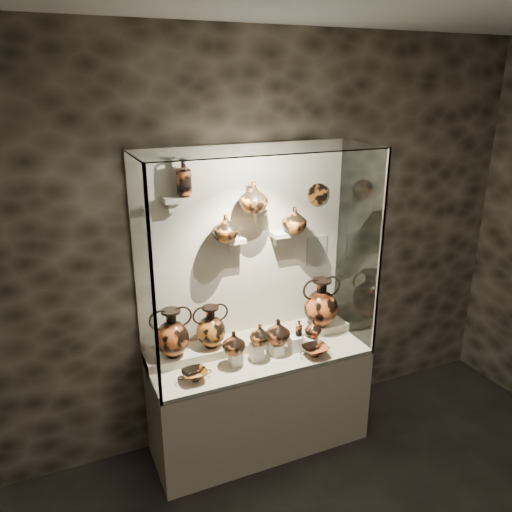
{
  "coord_description": "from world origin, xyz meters",
  "views": [
    {
      "loc": [
        -1.38,
        -0.91,
        2.82
      ],
      "look_at": [
        0.01,
        2.27,
        1.61
      ],
      "focal_mm": 35.0,
      "sensor_mm": 36.0,
      "label": 1
    }
  ],
  "objects_px": {
    "amphora_left": "(172,333)",
    "kylix_left": "(195,374)",
    "lekythos_small": "(299,327)",
    "kylix_right": "(315,350)",
    "jug_b": "(260,334)",
    "jug_e": "(313,328)",
    "amphora_mid": "(211,326)",
    "jug_c": "(278,331)",
    "ovoid_vase_a": "(226,228)",
    "jug_a": "(234,343)",
    "lekythos_tall": "(184,176)",
    "ovoid_vase_c": "(294,220)",
    "amphora_right": "(321,302)",
    "ovoid_vase_b": "(253,197)"
  },
  "relations": [
    {
      "from": "kylix_right",
      "to": "ovoid_vase_c",
      "type": "xyz_separation_m",
      "value": [
        -0.0,
        0.38,
        0.94
      ]
    },
    {
      "from": "amphora_left",
      "to": "jug_e",
      "type": "height_order",
      "value": "amphora_left"
    },
    {
      "from": "kylix_left",
      "to": "ovoid_vase_a",
      "type": "relative_size",
      "value": 1.16
    },
    {
      "from": "jug_b",
      "to": "lekythos_tall",
      "type": "distance_m",
      "value": 1.29
    },
    {
      "from": "jug_b",
      "to": "jug_c",
      "type": "height_order",
      "value": "jug_b"
    },
    {
      "from": "ovoid_vase_a",
      "to": "ovoid_vase_c",
      "type": "relative_size",
      "value": 0.99
    },
    {
      "from": "amphora_left",
      "to": "lekythos_small",
      "type": "xyz_separation_m",
      "value": [
        0.95,
        -0.19,
        -0.07
      ]
    },
    {
      "from": "lekythos_tall",
      "to": "ovoid_vase_b",
      "type": "height_order",
      "value": "lekythos_tall"
    },
    {
      "from": "ovoid_vase_c",
      "to": "lekythos_tall",
      "type": "bearing_deg",
      "value": 169.42
    },
    {
      "from": "amphora_right",
      "to": "jug_e",
      "type": "bearing_deg",
      "value": -129.68
    },
    {
      "from": "amphora_right",
      "to": "lekythos_small",
      "type": "distance_m",
      "value": 0.35
    },
    {
      "from": "amphora_left",
      "to": "ovoid_vase_a",
      "type": "relative_size",
      "value": 1.87
    },
    {
      "from": "jug_b",
      "to": "ovoid_vase_c",
      "type": "relative_size",
      "value": 0.81
    },
    {
      "from": "jug_b",
      "to": "jug_e",
      "type": "distance_m",
      "value": 0.48
    },
    {
      "from": "jug_c",
      "to": "kylix_left",
      "type": "height_order",
      "value": "jug_c"
    },
    {
      "from": "amphora_right",
      "to": "jug_a",
      "type": "height_order",
      "value": "amphora_right"
    },
    {
      "from": "kylix_right",
      "to": "lekythos_tall",
      "type": "relative_size",
      "value": 0.83
    },
    {
      "from": "ovoid_vase_a",
      "to": "ovoid_vase_b",
      "type": "height_order",
      "value": "ovoid_vase_b"
    },
    {
      "from": "jug_b",
      "to": "ovoid_vase_b",
      "type": "xyz_separation_m",
      "value": [
        0.06,
        0.25,
        0.99
      ]
    },
    {
      "from": "amphora_left",
      "to": "kylix_left",
      "type": "relative_size",
      "value": 1.61
    },
    {
      "from": "amphora_mid",
      "to": "jug_c",
      "type": "xyz_separation_m",
      "value": [
        0.47,
        -0.19,
        -0.05
      ]
    },
    {
      "from": "kylix_left",
      "to": "lekythos_tall",
      "type": "xyz_separation_m",
      "value": [
        0.09,
        0.37,
        1.34
      ]
    },
    {
      "from": "jug_a",
      "to": "jug_b",
      "type": "xyz_separation_m",
      "value": [
        0.21,
        0.0,
        0.02
      ]
    },
    {
      "from": "amphora_mid",
      "to": "ovoid_vase_a",
      "type": "bearing_deg",
      "value": 8.65
    },
    {
      "from": "amphora_left",
      "to": "kylix_left",
      "type": "bearing_deg",
      "value": -68.31
    },
    {
      "from": "jug_b",
      "to": "ovoid_vase_c",
      "type": "distance_m",
      "value": 0.91
    },
    {
      "from": "amphora_left",
      "to": "jug_b",
      "type": "bearing_deg",
      "value": -12.75
    },
    {
      "from": "lekythos_small",
      "to": "ovoid_vase_b",
      "type": "relative_size",
      "value": 0.65
    },
    {
      "from": "ovoid_vase_b",
      "to": "jug_b",
      "type": "bearing_deg",
      "value": -80.4
    },
    {
      "from": "lekythos_tall",
      "to": "kylix_right",
      "type": "bearing_deg",
      "value": -12.94
    },
    {
      "from": "amphora_left",
      "to": "amphora_right",
      "type": "height_order",
      "value": "amphora_right"
    },
    {
      "from": "kylix_left",
      "to": "lekythos_small",
      "type": "bearing_deg",
      "value": 5.52
    },
    {
      "from": "jug_c",
      "to": "ovoid_vase_a",
      "type": "height_order",
      "value": "ovoid_vase_a"
    },
    {
      "from": "amphora_left",
      "to": "kylix_right",
      "type": "relative_size",
      "value": 1.54
    },
    {
      "from": "ovoid_vase_a",
      "to": "lekythos_small",
      "type": "bearing_deg",
      "value": -34.59
    },
    {
      "from": "ovoid_vase_a",
      "to": "jug_b",
      "type": "bearing_deg",
      "value": -67.21
    },
    {
      "from": "kylix_left",
      "to": "kylix_right",
      "type": "bearing_deg",
      "value": -3.43
    },
    {
      "from": "amphora_right",
      "to": "ovoid_vase_a",
      "type": "xyz_separation_m",
      "value": [
        -0.79,
        0.07,
        0.71
      ]
    },
    {
      "from": "amphora_mid",
      "to": "jug_e",
      "type": "bearing_deg",
      "value": -19.35
    },
    {
      "from": "kylix_left",
      "to": "ovoid_vase_a",
      "type": "height_order",
      "value": "ovoid_vase_a"
    },
    {
      "from": "jug_a",
      "to": "jug_b",
      "type": "height_order",
      "value": "jug_b"
    },
    {
      "from": "amphora_right",
      "to": "kylix_right",
      "type": "bearing_deg",
      "value": -120.33
    },
    {
      "from": "lekythos_small",
      "to": "kylix_right",
      "type": "bearing_deg",
      "value": -44.19
    },
    {
      "from": "amphora_left",
      "to": "jug_a",
      "type": "bearing_deg",
      "value": -21.21
    },
    {
      "from": "lekythos_small",
      "to": "lekythos_tall",
      "type": "height_order",
      "value": "lekythos_tall"
    },
    {
      "from": "amphora_left",
      "to": "ovoid_vase_c",
      "type": "height_order",
      "value": "ovoid_vase_c"
    },
    {
      "from": "jug_c",
      "to": "lekythos_small",
      "type": "relative_size",
      "value": 1.37
    },
    {
      "from": "jug_b",
      "to": "kylix_left",
      "type": "xyz_separation_m",
      "value": [
        -0.53,
        -0.07,
        -0.17
      ]
    },
    {
      "from": "amphora_left",
      "to": "jug_e",
      "type": "distance_m",
      "value": 1.11
    },
    {
      "from": "kylix_right",
      "to": "ovoid_vase_b",
      "type": "relative_size",
      "value": 1.09
    }
  ]
}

